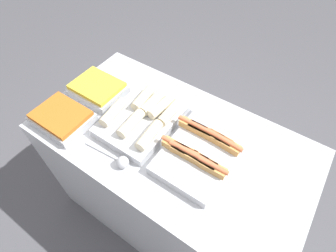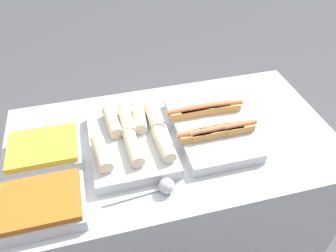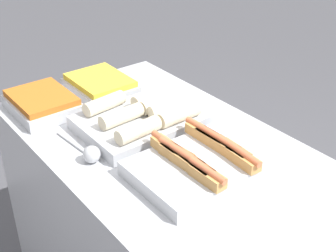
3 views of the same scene
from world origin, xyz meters
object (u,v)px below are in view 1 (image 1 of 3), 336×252
at_px(tray_side_front, 62,118).
at_px(tray_side_back, 98,89).
at_px(tray_wraps, 144,117).
at_px(tray_hotdogs, 201,149).
at_px(serving_spoon_near, 121,161).

xyz_separation_m(tray_side_front, tray_side_back, (0.00, 0.27, 0.00)).
distance_m(tray_wraps, tray_side_back, 0.35).
distance_m(tray_hotdogs, serving_spoon_near, 0.38).
xyz_separation_m(tray_side_back, serving_spoon_near, (0.42, -0.29, -0.01)).
xyz_separation_m(tray_side_front, serving_spoon_near, (0.42, -0.02, -0.01)).
distance_m(tray_side_back, serving_spoon_near, 0.51).
height_order(tray_hotdogs, serving_spoon_near, tray_hotdogs).
relative_size(tray_side_front, tray_side_back, 1.00).
height_order(tray_side_back, serving_spoon_near, tray_side_back).
height_order(tray_hotdogs, tray_side_back, tray_hotdogs).
xyz_separation_m(tray_wraps, tray_side_front, (-0.35, -0.24, -0.01)).
bearing_deg(tray_side_back, tray_wraps, -3.70).
height_order(tray_wraps, tray_side_back, tray_wraps).
height_order(tray_hotdogs, tray_side_front, tray_hotdogs).
relative_size(tray_hotdogs, tray_wraps, 1.04).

